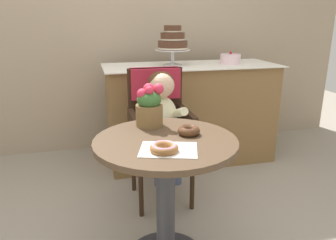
{
  "coord_description": "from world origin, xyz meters",
  "views": [
    {
      "loc": [
        -0.35,
        -1.47,
        1.29
      ],
      "look_at": [
        0.05,
        0.15,
        0.77
      ],
      "focal_mm": 34.78,
      "sensor_mm": 36.0,
      "label": 1
    }
  ],
  "objects_px": {
    "cafe_table": "(166,177)",
    "seated_child": "(163,114)",
    "donut_mid": "(164,148)",
    "donut_front": "(189,130)",
    "flower_vase": "(149,106)",
    "wicker_chair": "(158,113)",
    "tiered_cake_stand": "(173,42)",
    "round_layer_cake": "(230,59)"
  },
  "relations": [
    {
      "from": "cafe_table",
      "to": "seated_child",
      "type": "xyz_separation_m",
      "value": [
        0.12,
        0.57,
        0.17
      ]
    },
    {
      "from": "cafe_table",
      "to": "donut_mid",
      "type": "bearing_deg",
      "value": -105.59
    },
    {
      "from": "donut_front",
      "to": "flower_vase",
      "type": "height_order",
      "value": "flower_vase"
    },
    {
      "from": "flower_vase",
      "to": "wicker_chair",
      "type": "bearing_deg",
      "value": 72.81
    },
    {
      "from": "tiered_cake_stand",
      "to": "round_layer_cake",
      "type": "bearing_deg",
      "value": -2.28
    },
    {
      "from": "seated_child",
      "to": "flower_vase",
      "type": "height_order",
      "value": "seated_child"
    },
    {
      "from": "wicker_chair",
      "to": "donut_front",
      "type": "xyz_separation_m",
      "value": [
        0.01,
        -0.69,
        0.1
      ]
    },
    {
      "from": "tiered_cake_stand",
      "to": "round_layer_cake",
      "type": "distance_m",
      "value": 0.56
    },
    {
      "from": "donut_front",
      "to": "cafe_table",
      "type": "bearing_deg",
      "value": -164.64
    },
    {
      "from": "seated_child",
      "to": "tiered_cake_stand",
      "type": "xyz_separation_m",
      "value": [
        0.26,
        0.73,
        0.43
      ]
    },
    {
      "from": "donut_mid",
      "to": "tiered_cake_stand",
      "type": "xyz_separation_m",
      "value": [
        0.42,
        1.46,
        0.36
      ]
    },
    {
      "from": "tiered_cake_stand",
      "to": "seated_child",
      "type": "bearing_deg",
      "value": -109.52
    },
    {
      "from": "round_layer_cake",
      "to": "donut_mid",
      "type": "bearing_deg",
      "value": -123.64
    },
    {
      "from": "round_layer_cake",
      "to": "cafe_table",
      "type": "bearing_deg",
      "value": -125.5
    },
    {
      "from": "wicker_chair",
      "to": "round_layer_cake",
      "type": "relative_size",
      "value": 5.2
    },
    {
      "from": "donut_mid",
      "to": "tiered_cake_stand",
      "type": "height_order",
      "value": "tiered_cake_stand"
    },
    {
      "from": "tiered_cake_stand",
      "to": "round_layer_cake",
      "type": "xyz_separation_m",
      "value": [
        0.54,
        -0.02,
        -0.16
      ]
    },
    {
      "from": "cafe_table",
      "to": "flower_vase",
      "type": "distance_m",
      "value": 0.4
    },
    {
      "from": "donut_front",
      "to": "donut_mid",
      "type": "height_order",
      "value": "donut_front"
    },
    {
      "from": "donut_mid",
      "to": "round_layer_cake",
      "type": "height_order",
      "value": "round_layer_cake"
    },
    {
      "from": "seated_child",
      "to": "donut_mid",
      "type": "relative_size",
      "value": 5.56
    },
    {
      "from": "donut_front",
      "to": "round_layer_cake",
      "type": "xyz_separation_m",
      "value": [
        0.78,
        1.24,
        0.2
      ]
    },
    {
      "from": "wicker_chair",
      "to": "seated_child",
      "type": "height_order",
      "value": "seated_child"
    },
    {
      "from": "donut_front",
      "to": "round_layer_cake",
      "type": "distance_m",
      "value": 1.48
    },
    {
      "from": "donut_front",
      "to": "flower_vase",
      "type": "xyz_separation_m",
      "value": [
        -0.17,
        0.2,
        0.09
      ]
    },
    {
      "from": "cafe_table",
      "to": "donut_front",
      "type": "relative_size",
      "value": 6.21
    },
    {
      "from": "cafe_table",
      "to": "tiered_cake_stand",
      "type": "relative_size",
      "value": 2.12
    },
    {
      "from": "seated_child",
      "to": "donut_mid",
      "type": "bearing_deg",
      "value": -102.51
    },
    {
      "from": "wicker_chair",
      "to": "flower_vase",
      "type": "distance_m",
      "value": 0.56
    },
    {
      "from": "flower_vase",
      "to": "donut_front",
      "type": "bearing_deg",
      "value": -49.25
    },
    {
      "from": "wicker_chair",
      "to": "donut_mid",
      "type": "relative_size",
      "value": 7.3
    },
    {
      "from": "seated_child",
      "to": "flower_vase",
      "type": "distance_m",
      "value": 0.41
    },
    {
      "from": "donut_front",
      "to": "wicker_chair",
      "type": "bearing_deg",
      "value": 91.16
    },
    {
      "from": "seated_child",
      "to": "donut_front",
      "type": "relative_size",
      "value": 6.26
    },
    {
      "from": "seated_child",
      "to": "round_layer_cake",
      "type": "bearing_deg",
      "value": 41.6
    },
    {
      "from": "wicker_chair",
      "to": "seated_child",
      "type": "relative_size",
      "value": 1.31
    },
    {
      "from": "flower_vase",
      "to": "tiered_cake_stand",
      "type": "relative_size",
      "value": 0.7
    },
    {
      "from": "seated_child",
      "to": "donut_front",
      "type": "height_order",
      "value": "seated_child"
    },
    {
      "from": "donut_front",
      "to": "donut_mid",
      "type": "relative_size",
      "value": 0.89
    },
    {
      "from": "tiered_cake_stand",
      "to": "cafe_table",
      "type": "bearing_deg",
      "value": -106.11
    },
    {
      "from": "wicker_chair",
      "to": "round_layer_cake",
      "type": "bearing_deg",
      "value": 33.94
    },
    {
      "from": "donut_front",
      "to": "donut_mid",
      "type": "bearing_deg",
      "value": -132.13
    }
  ]
}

